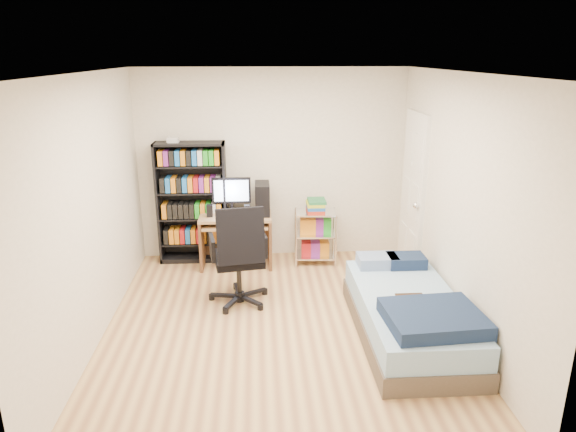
{
  "coord_description": "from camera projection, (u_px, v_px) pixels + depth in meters",
  "views": [
    {
      "loc": [
        -0.2,
        -4.66,
        2.67
      ],
      "look_at": [
        0.12,
        0.4,
        1.05
      ],
      "focal_mm": 32.0,
      "sensor_mm": 36.0,
      "label": 1
    }
  ],
  "objects": [
    {
      "name": "room",
      "position": [
        278.0,
        209.0,
        4.87
      ],
      "size": [
        3.58,
        4.08,
        2.58
      ],
      "color": "tan",
      "rests_on": "ground"
    },
    {
      "name": "media_shelf",
      "position": [
        192.0,
        201.0,
        6.69
      ],
      "size": [
        0.89,
        0.3,
        1.65
      ],
      "color": "black",
      "rests_on": "room"
    },
    {
      "name": "computer_desk",
      "position": [
        243.0,
        219.0,
        6.62
      ],
      "size": [
        0.91,
        0.53,
        1.15
      ],
      "color": "#A07C52",
      "rests_on": "room"
    },
    {
      "name": "office_chair",
      "position": [
        239.0,
        272.0,
        5.62
      ],
      "size": [
        0.79,
        0.79,
        1.15
      ],
      "rotation": [
        0.0,
        0.0,
        0.16
      ],
      "color": "black",
      "rests_on": "room"
    },
    {
      "name": "wire_cart",
      "position": [
        316.0,
        222.0,
        6.68
      ],
      "size": [
        0.56,
        0.42,
        0.87
      ],
      "rotation": [
        0.0,
        0.0,
        -0.06
      ],
      "color": "silver",
      "rests_on": "room"
    },
    {
      "name": "bed",
      "position": [
        410.0,
        315.0,
        4.97
      ],
      "size": [
        0.96,
        1.91,
        0.55
      ],
      "color": "brown",
      "rests_on": "room"
    },
    {
      "name": "door",
      "position": [
        413.0,
        194.0,
        6.33
      ],
      "size": [
        0.12,
        0.8,
        2.0
      ],
      "color": "white",
      "rests_on": "room"
    }
  ]
}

